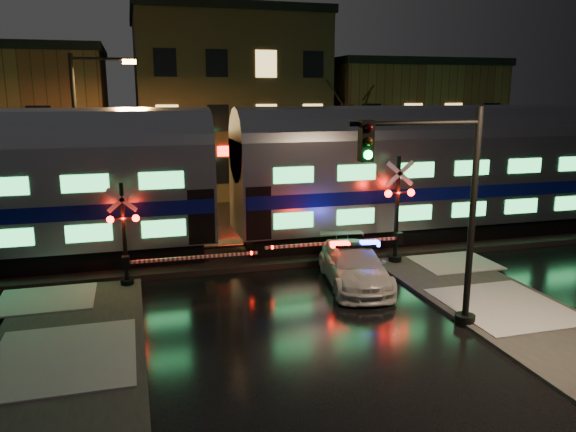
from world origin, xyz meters
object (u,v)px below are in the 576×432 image
(police_car, at_px, (354,265))
(streetlight, at_px, (84,137))
(crossing_signal_left, at_px, (136,245))
(traffic_light, at_px, (442,216))
(crossing_signal_right, at_px, (389,221))

(police_car, xyz_separation_m, streetlight, (-9.36, 8.50, 4.08))
(crossing_signal_left, bearing_deg, traffic_light, -36.15)
(streetlight, bearing_deg, crossing_signal_right, -30.11)
(traffic_light, bearing_deg, crossing_signal_right, 71.94)
(crossing_signal_right, xyz_separation_m, traffic_light, (-1.36, -6.03, 1.59))
(crossing_signal_right, distance_m, crossing_signal_left, 9.60)
(crossing_signal_left, relative_size, streetlight, 0.63)
(traffic_light, bearing_deg, crossing_signal_left, 138.52)
(crossing_signal_left, xyz_separation_m, streetlight, (-1.94, 6.70, 3.27))
(crossing_signal_left, height_order, traffic_light, traffic_light)
(crossing_signal_left, bearing_deg, police_car, -13.60)
(police_car, height_order, crossing_signal_right, crossing_signal_right)
(police_car, height_order, crossing_signal_left, crossing_signal_left)
(police_car, distance_m, streetlight, 13.29)
(streetlight, bearing_deg, crossing_signal_left, -73.90)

